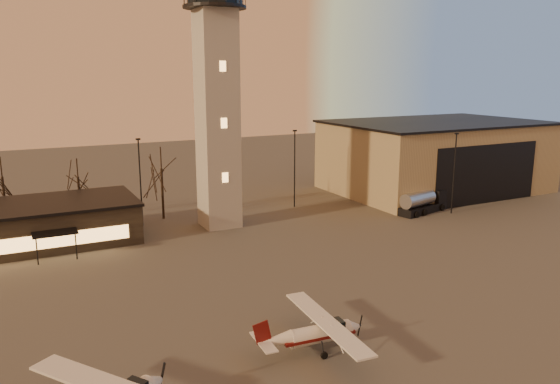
% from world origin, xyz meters
% --- Properties ---
extents(ground, '(220.00, 220.00, 0.00)m').
position_xyz_m(ground, '(0.00, 0.00, 0.00)').
color(ground, '#3D3B38').
rests_on(ground, ground).
extents(control_tower, '(6.80, 6.80, 32.60)m').
position_xyz_m(control_tower, '(0.00, 30.00, 16.33)').
color(control_tower, '#A29F9A').
rests_on(control_tower, ground).
extents(hangar, '(30.60, 20.60, 10.30)m').
position_xyz_m(hangar, '(36.00, 33.98, 5.15)').
color(hangar, '#9B8C66').
rests_on(hangar, ground).
extents(terminal, '(25.40, 12.20, 4.30)m').
position_xyz_m(terminal, '(-21.99, 31.98, 2.16)').
color(terminal, black).
rests_on(terminal, ground).
extents(light_poles, '(58.50, 12.25, 10.14)m').
position_xyz_m(light_poles, '(0.50, 31.00, 5.41)').
color(light_poles, black).
rests_on(light_poles, ground).
extents(tree_row, '(37.20, 9.20, 8.80)m').
position_xyz_m(tree_row, '(-13.70, 39.16, 5.94)').
color(tree_row, black).
rests_on(tree_row, ground).
extents(cessna_front, '(7.87, 9.94, 2.73)m').
position_xyz_m(cessna_front, '(-4.59, -0.20, 0.94)').
color(cessna_front, silver).
rests_on(cessna_front, ground).
extents(fuel_truck, '(7.97, 3.94, 2.84)m').
position_xyz_m(fuel_truck, '(24.99, 23.99, 1.12)').
color(fuel_truck, black).
rests_on(fuel_truck, ground).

